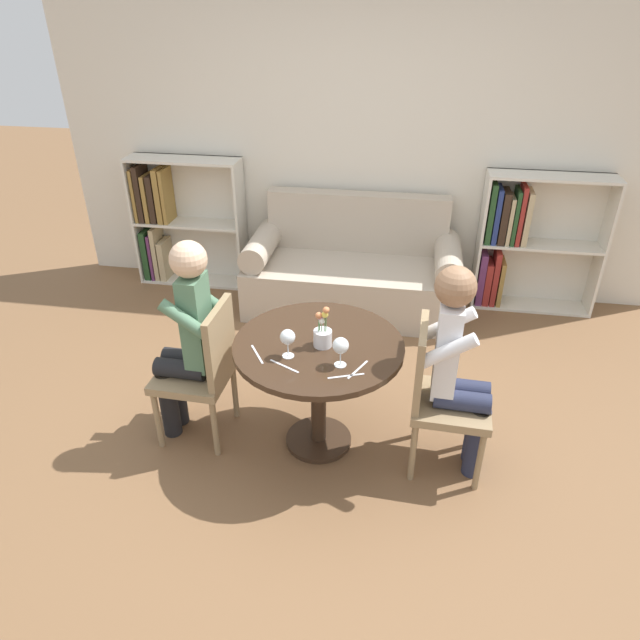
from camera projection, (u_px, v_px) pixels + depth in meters
name	position (u px, v px, depth m)	size (l,w,h in m)	color
ground_plane	(319.00, 441.00, 3.51)	(16.00, 16.00, 0.00)	brown
back_wall	(363.00, 137.00, 4.68)	(5.20, 0.05, 2.70)	silver
round_table	(319.00, 364.00, 3.21)	(0.95, 0.95, 0.72)	#382619
couch	(353.00, 273.00, 4.85)	(1.76, 0.80, 0.92)	#B7A893
bookshelf_left	(176.00, 220.00, 5.17)	(0.99, 0.28, 1.15)	silver
bookshelf_right	(521.00, 241.00, 4.74)	(0.99, 0.28, 1.15)	silver
chair_left	(204.00, 367.00, 3.33)	(0.43, 0.43, 0.90)	#937A56
chair_right	(439.00, 392.00, 3.12)	(0.44, 0.44, 0.90)	#937A56
person_left	(186.00, 338.00, 3.25)	(0.43, 0.35, 1.28)	black
person_right	(459.00, 368.00, 3.02)	(0.43, 0.35, 1.25)	#282D47
wine_glass_left	(288.00, 338.00, 2.98)	(0.08, 0.08, 0.16)	white
wine_glass_right	(341.00, 346.00, 2.90)	(0.09, 0.09, 0.16)	white
flower_vase	(323.00, 334.00, 3.09)	(0.10, 0.10, 0.24)	silver
knife_left_setting	(358.00, 370.00, 2.93)	(0.09, 0.18, 0.00)	silver
fork_left_setting	(346.00, 376.00, 2.88)	(0.18, 0.08, 0.00)	silver
knife_right_setting	(257.00, 354.00, 3.05)	(0.11, 0.17, 0.00)	silver
fork_right_setting	(284.00, 366.00, 2.95)	(0.17, 0.10, 0.00)	silver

